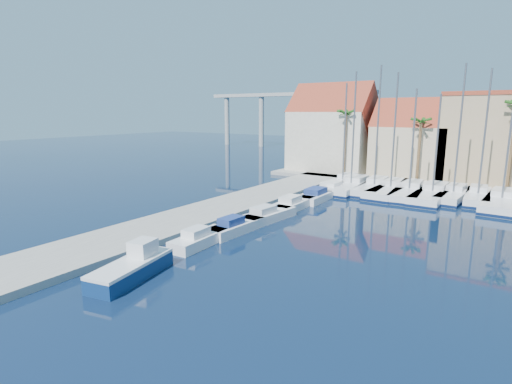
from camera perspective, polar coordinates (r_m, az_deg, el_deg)
ground at (r=21.48m, az=-16.24°, el=-15.50°), size 260.00×260.00×0.00m
quay_west at (r=36.26m, az=-9.18°, el=-3.61°), size 6.00×77.00×0.50m
shore_north at (r=60.96m, az=28.61°, el=1.23°), size 54.00×16.00×0.50m
fishing_boat at (r=24.81m, az=-17.14°, el=-10.14°), size 2.97×5.93×1.98m
motorboat_west_0 at (r=29.50m, az=-7.96°, el=-6.57°), size 1.97×5.50×1.40m
motorboat_west_1 at (r=32.16m, az=-3.02°, el=-4.95°), size 2.07×5.73×1.40m
motorboat_west_2 at (r=35.64m, az=1.59°, el=-3.30°), size 2.60×6.39×1.40m
motorboat_west_3 at (r=40.08m, az=5.28°, el=-1.69°), size 2.18×6.51×1.40m
motorboat_west_4 at (r=44.64m, az=8.84°, el=-0.42°), size 2.45×7.44×1.40m
motorboat_west_5 at (r=48.68m, az=11.13°, el=0.48°), size 2.35×6.84×1.40m
motorboat_west_6 at (r=53.98m, az=12.72°, el=1.48°), size 1.74×5.27×1.40m
sailboat_0 at (r=53.14m, az=12.51°, el=1.45°), size 3.06×9.00×13.01m
sailboat_1 at (r=50.93m, az=13.69°, el=0.93°), size 3.24×11.69×14.15m
sailboat_2 at (r=50.80m, az=16.71°, el=0.77°), size 3.50×11.17×14.76m
sailboat_3 at (r=49.80m, az=18.91°, el=0.40°), size 3.74×11.96×13.84m
sailboat_4 at (r=49.43m, az=21.13°, el=0.14°), size 4.05×12.03×12.01m
sailboat_5 at (r=48.89m, az=24.04°, el=-0.21°), size 3.50×12.09×11.39m
sailboat_6 at (r=49.13m, az=26.47°, el=-0.27°), size 3.15×9.49×14.45m
sailboat_7 at (r=49.39m, az=29.14°, el=-0.48°), size 2.89×9.29×13.87m
sailboat_8 at (r=48.23m, az=31.74°, el=-1.04°), size 3.71×11.76×14.40m
building_0 at (r=64.19m, az=10.89°, el=8.50°), size 12.30×9.00×13.50m
building_1 at (r=60.61m, az=21.41°, el=6.60°), size 10.30×8.00×11.00m
building_2 at (r=60.16m, az=32.00°, el=6.55°), size 14.20×10.20×11.50m
palm_0 at (r=57.98m, az=12.72°, el=10.67°), size 2.60×2.60×10.15m
palm_1 at (r=55.17m, az=22.52°, el=9.08°), size 2.60×2.60×9.15m
viaduct at (r=108.48m, az=3.92°, el=11.76°), size 48.00×2.20×14.45m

